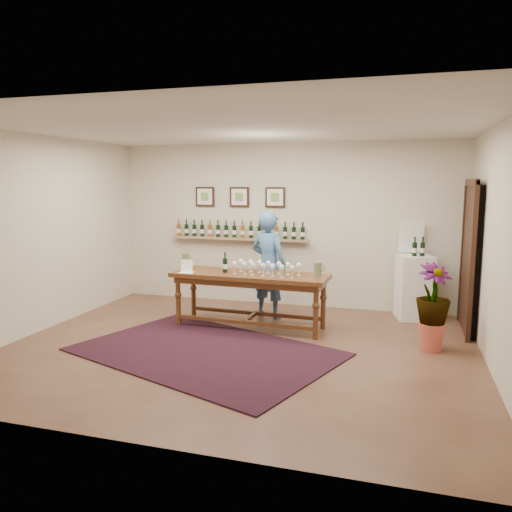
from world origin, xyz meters
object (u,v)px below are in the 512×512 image
(display_pedestal, at_px, (414,287))
(potted_plant, at_px, (433,307))
(tasting_table, at_px, (250,281))
(person, at_px, (269,265))

(display_pedestal, relative_size, potted_plant, 1.04)
(tasting_table, xyz_separation_m, display_pedestal, (2.33, 1.20, -0.19))
(tasting_table, height_order, potted_plant, potted_plant)
(display_pedestal, relative_size, person, 0.60)
(display_pedestal, height_order, person, person)
(display_pedestal, bearing_deg, person, -165.86)
(tasting_table, xyz_separation_m, potted_plant, (2.53, -0.32, -0.13))
(display_pedestal, height_order, potted_plant, display_pedestal)
(display_pedestal, distance_m, person, 2.32)
(potted_plant, relative_size, person, 0.57)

